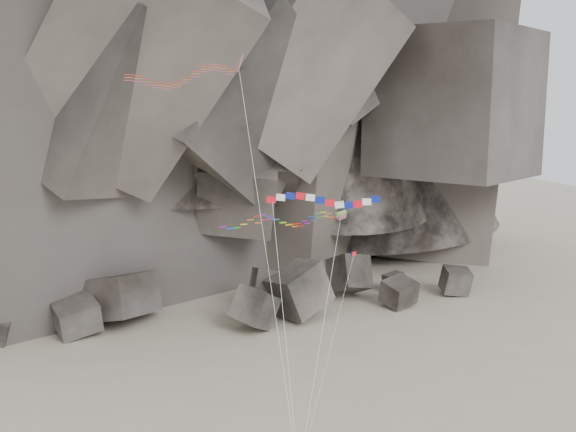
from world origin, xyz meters
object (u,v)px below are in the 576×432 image
object	(u,v)px
delta_kite	(178,76)
pennant_kite	(343,296)
banner_kite	(324,201)
parafoil_kite	(279,220)

from	to	relation	value
delta_kite	pennant_kite	bearing A→B (deg)	-24.58
banner_kite	pennant_kite	bearing A→B (deg)	-16.75
pennant_kite	delta_kite	bearing A→B (deg)	120.81
parafoil_kite	pennant_kite	bearing A→B (deg)	-61.40
delta_kite	banner_kite	bearing A→B (deg)	-23.24
delta_kite	banner_kite	distance (m)	15.63
delta_kite	parafoil_kite	distance (m)	14.38
delta_kite	pennant_kite	xyz separation A→B (m)	(11.72, -7.12, -17.82)
parafoil_kite	pennant_kite	distance (m)	8.23
delta_kite	banner_kite	world-z (taller)	delta_kite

